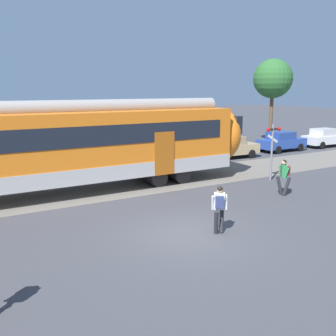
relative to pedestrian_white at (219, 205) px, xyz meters
name	(u,v)px	position (x,y,z in m)	size (l,w,h in m)	color
ground_plane	(190,234)	(-0.89, 0.44, -0.99)	(160.00, 160.00, 0.00)	#424247
pedestrian_white	(219,205)	(0.00, 0.00, 0.00)	(0.67, 0.53, 1.67)	#28282D
pedestrian_green	(284,174)	(5.58, 2.38, 0.00)	(0.54, 0.67, 1.67)	#28282D
parked_car_tan	(231,147)	(9.79, 11.33, -0.21)	(4.02, 1.79, 1.54)	tan
parked_car_blue	(281,141)	(15.17, 11.69, -0.21)	(4.05, 1.85, 1.54)	#284799
parked_car_white	(325,138)	(20.13, 11.58, -0.21)	(4.04, 1.83, 1.54)	silver
crossing_signal	(272,143)	(7.20, 4.81, 1.02)	(0.96, 0.21, 3.00)	gray
street_tree_right	(273,79)	(18.10, 15.87, 4.66)	(3.44, 3.44, 7.41)	brown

